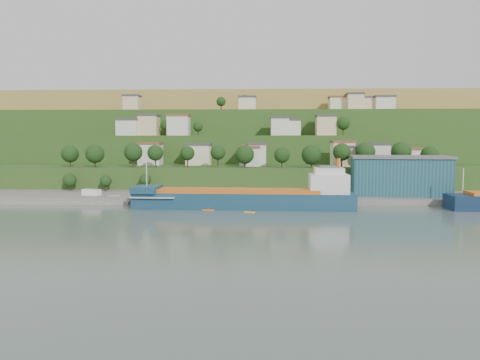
{
  "coord_description": "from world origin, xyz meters",
  "views": [
    {
      "loc": [
        4.8,
        -127.02,
        19.39
      ],
      "look_at": [
        -0.86,
        15.0,
        7.72
      ],
      "focal_mm": 35.0,
      "sensor_mm": 36.0,
      "label": 1
    }
  ],
  "objects_px": {
    "warehouse": "(399,175)",
    "caravan": "(92,193)",
    "kayak_orange": "(208,209)",
    "cargo_ship_near": "(250,199)"
  },
  "relations": [
    {
      "from": "cargo_ship_near",
      "to": "kayak_orange",
      "type": "xyz_separation_m",
      "value": [
        -11.97,
        -4.59,
        -2.36
      ]
    },
    {
      "from": "warehouse",
      "to": "cargo_ship_near",
      "type": "bearing_deg",
      "value": -150.32
    },
    {
      "from": "caravan",
      "to": "kayak_orange",
      "type": "distance_m",
      "value": 44.01
    },
    {
      "from": "warehouse",
      "to": "kayak_orange",
      "type": "bearing_deg",
      "value": -150.58
    },
    {
      "from": "warehouse",
      "to": "caravan",
      "type": "relative_size",
      "value": 5.61
    },
    {
      "from": "caravan",
      "to": "kayak_orange",
      "type": "bearing_deg",
      "value": -6.27
    },
    {
      "from": "kayak_orange",
      "to": "warehouse",
      "type": "bearing_deg",
      "value": 32.94
    },
    {
      "from": "cargo_ship_near",
      "to": "warehouse",
      "type": "distance_m",
      "value": 52.85
    },
    {
      "from": "warehouse",
      "to": "caravan",
      "type": "distance_m",
      "value": 100.96
    },
    {
      "from": "kayak_orange",
      "to": "caravan",
      "type": "bearing_deg",
      "value": 166.48
    }
  ]
}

